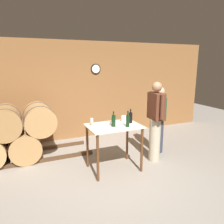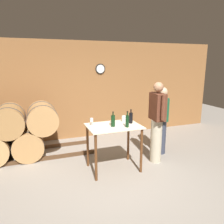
{
  "view_description": "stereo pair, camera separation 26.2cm",
  "coord_description": "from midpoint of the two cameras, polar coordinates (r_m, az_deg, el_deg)",
  "views": [
    {
      "loc": [
        -1.61,
        -3.22,
        2.12
      ],
      "look_at": [
        0.06,
        0.61,
        1.17
      ],
      "focal_mm": 35.0,
      "sensor_mm": 36.0,
      "label": 1
    },
    {
      "loc": [
        -1.37,
        -3.32,
        2.12
      ],
      "look_at": [
        0.06,
        0.61,
        1.17
      ],
      "focal_mm": 35.0,
      "sensor_mm": 36.0,
      "label": 2
    }
  ],
  "objects": [
    {
      "name": "tasting_table",
      "position": [
        4.31,
        -1.21,
        -5.87
      ],
      "size": [
        1.03,
        0.74,
        0.92
      ],
      "color": "beige",
      "rests_on": "ground_plane"
    },
    {
      "name": "wine_glass_near_left",
      "position": [
        4.25,
        -7.09,
        -2.23
      ],
      "size": [
        0.06,
        0.06,
        0.15
      ],
      "color": "silver",
      "rests_on": "tasting_table"
    },
    {
      "name": "person_visitor_with_scarf",
      "position": [
        5.23,
        10.75,
        -1.7
      ],
      "size": [
        0.34,
        0.56,
        1.58
      ],
      "color": "#333847",
      "rests_on": "ground_plane"
    },
    {
      "name": "person_host",
      "position": [
        4.72,
        9.75,
        -2.11
      ],
      "size": [
        0.25,
        0.59,
        1.73
      ],
      "color": "#B7AD93",
      "rests_on": "ground_plane"
    },
    {
      "name": "ground_plane",
      "position": [
        4.18,
        0.78,
        -17.71
      ],
      "size": [
        14.0,
        14.0,
        0.0
      ],
      "primitive_type": "plane",
      "color": "gray"
    },
    {
      "name": "back_wall",
      "position": [
        6.2,
        -9.57,
        5.51
      ],
      "size": [
        8.4,
        0.08,
        2.7
      ],
      "color": "brown",
      "rests_on": "ground_plane"
    },
    {
      "name": "wine_bottle_center",
      "position": [
        4.43,
        3.16,
        -1.42
      ],
      "size": [
        0.07,
        0.07,
        0.29
      ],
      "color": "black",
      "rests_on": "tasting_table"
    },
    {
      "name": "wine_glass_near_center",
      "position": [
        4.4,
        -1.54,
        -1.5
      ],
      "size": [
        0.07,
        0.07,
        0.15
      ],
      "color": "silver",
      "rests_on": "tasting_table"
    },
    {
      "name": "wine_bottle_far_left",
      "position": [
        4.17,
        -1.39,
        -2.26
      ],
      "size": [
        0.08,
        0.08,
        0.29
      ],
      "color": "black",
      "rests_on": "tasting_table"
    },
    {
      "name": "ice_bucket",
      "position": [
        4.53,
        1.55,
        -1.78
      ],
      "size": [
        0.13,
        0.13,
        0.12
      ],
      "color": "white",
      "rests_on": "tasting_table"
    },
    {
      "name": "wine_bottle_left",
      "position": [
        4.15,
        2.34,
        -2.26
      ],
      "size": [
        0.07,
        0.07,
        0.31
      ],
      "color": "black",
      "rests_on": "tasting_table"
    }
  ]
}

